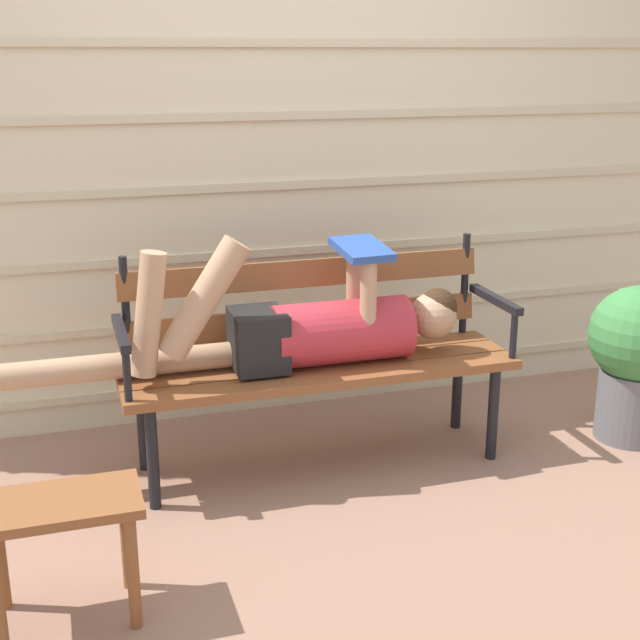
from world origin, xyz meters
TOP-DOWN VIEW (x-y plane):
  - ground_plane at (0.00, 0.00)m, footprint 12.00×12.00m
  - house_siding at (0.00, 0.72)m, footprint 4.11×0.08m
  - park_bench at (-0.00, 0.13)m, footprint 1.56×0.44m
  - reclining_person at (-0.07, 0.06)m, footprint 1.78×0.26m
  - footstool at (-1.01, -0.68)m, footprint 0.46×0.26m
  - potted_plant at (1.35, -0.10)m, footprint 0.42×0.42m

SIDE VIEW (x-z plane):
  - ground_plane at x=0.00m, z-range 0.00..0.00m
  - footstool at x=-1.01m, z-range 0.11..0.50m
  - potted_plant at x=1.35m, z-range 0.05..0.72m
  - park_bench at x=0.00m, z-range 0.05..0.91m
  - reclining_person at x=-0.07m, z-range 0.31..0.86m
  - house_siding at x=0.00m, z-range 0.00..2.39m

